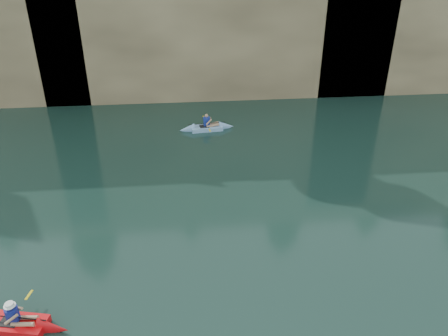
{
  "coord_description": "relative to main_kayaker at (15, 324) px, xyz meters",
  "views": [
    {
      "loc": [
        -0.66,
        -7.91,
        10.52
      ],
      "look_at": [
        0.7,
        5.93,
        3.0
      ],
      "focal_mm": 35.0,
      "sensor_mm": 36.0,
      "label": 1
    }
  ],
  "objects": [
    {
      "name": "cliff_slab_center",
      "position": [
        8.0,
        20.64,
        5.54
      ],
      "size": [
        24.0,
        2.4,
        11.4
      ],
      "primitive_type": "cube",
      "color": "tan",
      "rests_on": "ground"
    },
    {
      "name": "sea_cave_center",
      "position": [
        2.0,
        19.99,
        1.44
      ],
      "size": [
        3.5,
        1.0,
        3.2
      ],
      "primitive_type": "cube",
      "color": "black",
      "rests_on": "ground"
    },
    {
      "name": "sea_cave_east",
      "position": [
        16.0,
        19.99,
        2.09
      ],
      "size": [
        5.0,
        1.0,
        4.5
      ],
      "primitive_type": "cube",
      "color": "black",
      "rests_on": "ground"
    },
    {
      "name": "main_kayaker",
      "position": [
        0.0,
        0.0,
        0.0
      ],
      "size": [
        3.39,
        2.22,
        1.23
      ],
      "rotation": [
        0.0,
        0.0,
        -0.22
      ],
      "color": "red",
      "rests_on": "ground"
    },
    {
      "name": "kayaker_ltblue_mid",
      "position": [
        6.67,
        14.42,
        -0.01
      ],
      "size": [
        3.39,
        2.48,
        1.27
      ],
      "rotation": [
        0.0,
        0.0,
        0.11
      ],
      "color": "#88B4E4",
      "rests_on": "ground"
    }
  ]
}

